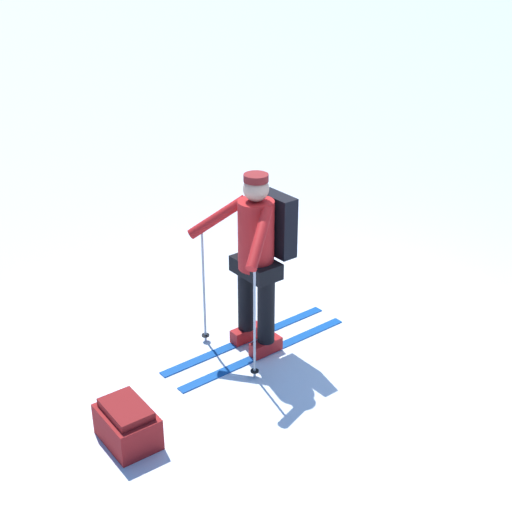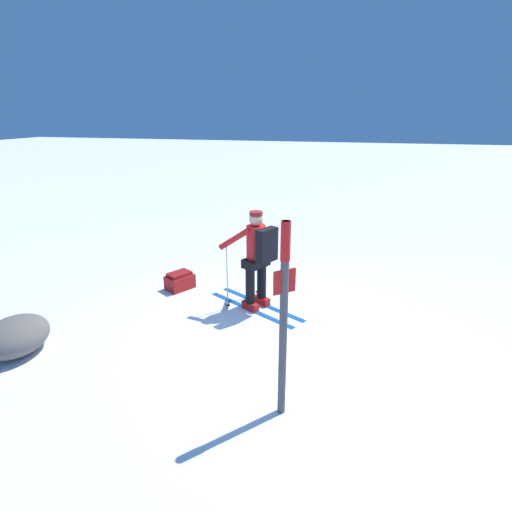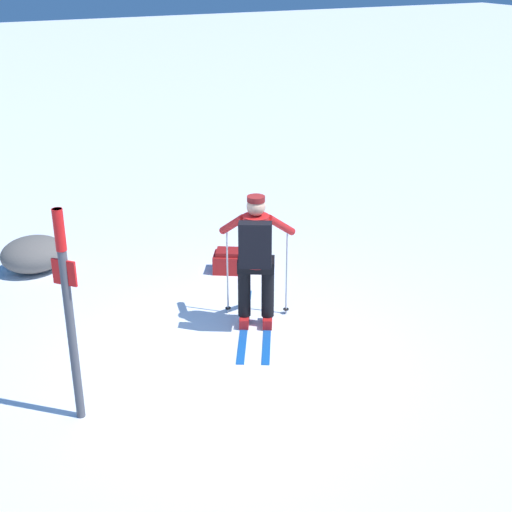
# 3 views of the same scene
# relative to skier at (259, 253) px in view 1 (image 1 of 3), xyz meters

# --- Properties ---
(ground_plane) EXTENTS (80.00, 80.00, 0.00)m
(ground_plane) POSITION_rel_skier_xyz_m (-0.54, -0.39, -0.92)
(ground_plane) COLOR white
(skier) EXTENTS (1.18, 1.76, 1.63)m
(skier) POSITION_rel_skier_xyz_m (0.00, 0.00, 0.00)
(skier) COLOR #144C9E
(skier) RESTS_ON ground_plane
(dropped_backpack) EXTENTS (0.58, 0.53, 0.32)m
(dropped_backpack) POSITION_rel_skier_xyz_m (0.37, 1.56, -0.77)
(dropped_backpack) COLOR maroon
(dropped_backpack) RESTS_ON ground_plane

